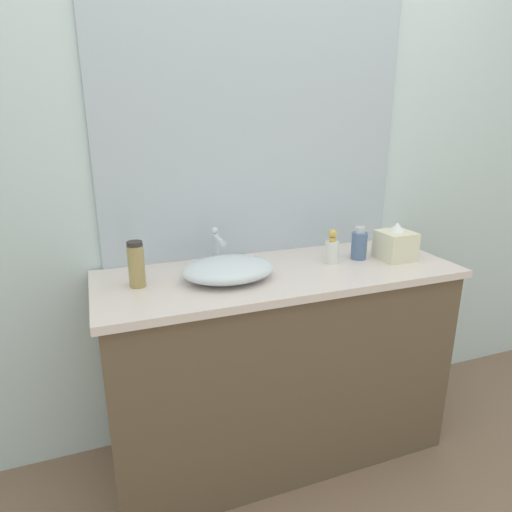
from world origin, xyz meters
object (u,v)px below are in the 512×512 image
Objects in this scene: soap_dispenser at (332,249)px; sink_basin at (228,269)px; tissue_box at (396,244)px; perfume_bottle at (359,245)px; lotion_bottle at (136,264)px.

sink_basin is at bearing -174.87° from soap_dispenser.
perfume_bottle is at bearing 157.59° from tissue_box.
lotion_bottle is at bearing 177.06° from tissue_box.
sink_basin is 2.17× the size of tissue_box.
lotion_bottle is at bearing 179.77° from soap_dispenser.
sink_basin is 0.34m from lotion_bottle.
lotion_bottle is at bearing -179.77° from perfume_bottle.
tissue_box is at bearing -10.55° from soap_dispenser.
sink_basin is 2.51× the size of perfume_bottle.
lotion_bottle is 0.94m from perfume_bottle.
tissue_box is at bearing -22.41° from perfume_bottle.
tissue_box is at bearing -0.79° from sink_basin.
tissue_box is (1.08, -0.06, -0.02)m from lotion_bottle.
tissue_box is (0.75, -0.01, 0.03)m from sink_basin.
soap_dispenser is 1.02× the size of perfume_bottle.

